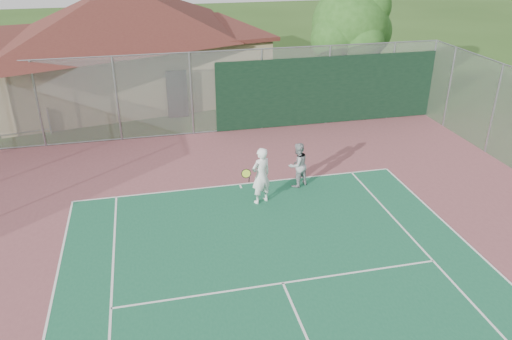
# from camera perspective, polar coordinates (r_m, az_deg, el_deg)

# --- Properties ---
(back_fence) EXTENTS (20.08, 0.11, 3.53)m
(back_fence) POSITION_cam_1_polar(r_m,az_deg,el_deg) (21.59, 0.95, 8.92)
(back_fence) COLOR gray
(back_fence) RESTS_ON ground
(side_fence_right) EXTENTS (0.08, 9.00, 3.50)m
(side_fence_right) POSITION_cam_1_polar(r_m,az_deg,el_deg) (21.12, 25.53, 6.25)
(side_fence_right) COLOR gray
(side_fence_right) RESTS_ON ground
(clubhouse) EXTENTS (15.31, 11.62, 5.98)m
(clubhouse) POSITION_cam_1_polar(r_m,az_deg,el_deg) (27.10, -14.62, 14.54)
(clubhouse) COLOR tan
(clubhouse) RESTS_ON ground
(bleachers) EXTENTS (3.23, 2.21, 1.11)m
(bleachers) POSITION_cam_1_polar(r_m,az_deg,el_deg) (24.12, -26.00, 5.40)
(bleachers) COLOR #933821
(bleachers) RESTS_ON ground
(tree) EXTENTS (4.22, 4.00, 5.89)m
(tree) POSITION_cam_1_polar(r_m,az_deg,el_deg) (24.61, 10.90, 15.82)
(tree) COLOR #332212
(tree) RESTS_ON ground
(player_white_front) EXTENTS (1.10, 0.70, 1.87)m
(player_white_front) POSITION_cam_1_polar(r_m,az_deg,el_deg) (15.62, 0.55, -0.71)
(player_white_front) COLOR white
(player_white_front) RESTS_ON ground
(player_grey_back) EXTENTS (0.93, 0.85, 1.55)m
(player_grey_back) POSITION_cam_1_polar(r_m,az_deg,el_deg) (16.78, 4.78, 0.52)
(player_grey_back) COLOR #9A9D9F
(player_grey_back) RESTS_ON ground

